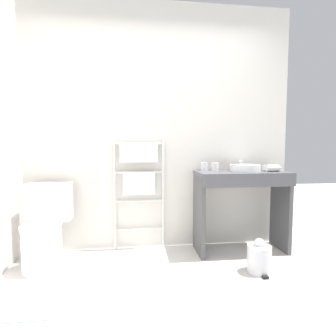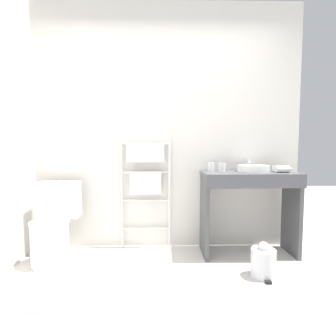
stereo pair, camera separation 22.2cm
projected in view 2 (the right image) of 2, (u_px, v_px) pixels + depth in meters
The scene contains 12 objects.
ground_plane at pixel (162, 336), 1.56m from camera, with size 12.00×12.00×0.00m, color silver.
wall_back at pixel (162, 128), 2.95m from camera, with size 3.06×0.12×2.69m, color silver.
toilet at pixel (53, 226), 2.59m from camera, with size 0.42×0.52×0.78m.
towel_radiator at pixel (145, 174), 2.88m from camera, with size 0.55×0.06×1.22m.
vanity_counter at pixel (249, 199), 2.72m from camera, with size 0.96×0.46×0.87m.
sink_basin at pixel (253, 168), 2.74m from camera, with size 0.32×0.32×0.07m.
faucet at pixel (248, 164), 2.89m from camera, with size 0.02×0.10×0.11m.
cup_near_wall at pixel (211, 167), 2.84m from camera, with size 0.07×0.07×0.09m.
cup_near_edge at pixel (222, 167), 2.81m from camera, with size 0.07×0.07×0.09m.
hair_dryer at pixel (282, 169), 2.67m from camera, with size 0.18×0.16×0.07m.
trash_bin at pixel (263, 262), 2.27m from camera, with size 0.21×0.24×0.31m.
bath_mat at pixel (23, 298), 1.95m from camera, with size 0.56×0.36×0.01m, color #B2BCCC.
Camera 2 is at (0.00, -1.48, 1.12)m, focal length 28.00 mm.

